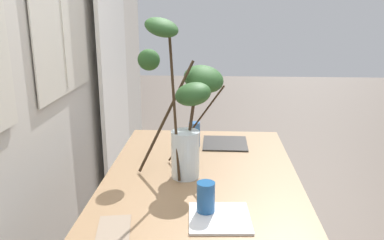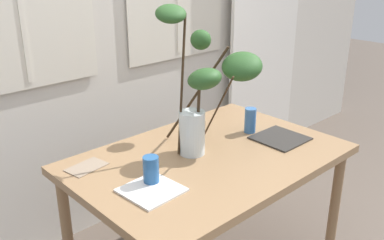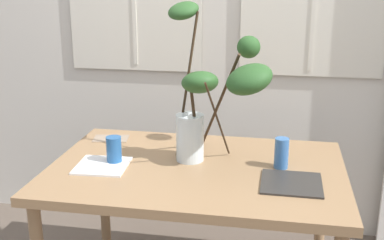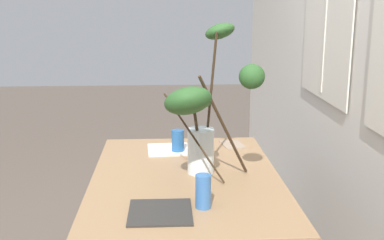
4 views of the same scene
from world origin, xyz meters
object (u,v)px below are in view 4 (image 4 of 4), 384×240
at_px(drinking_glass_blue_left, 178,141).
at_px(plate_square_right, 160,212).
at_px(drinking_glass_blue_right, 203,191).
at_px(plate_square_left, 168,149).
at_px(vase_with_branches, 202,110).
at_px(dining_table, 186,190).

xyz_separation_m(drinking_glass_blue_left, plate_square_right, (0.80, -0.09, -0.06)).
distance_m(drinking_glass_blue_right, plate_square_left, 0.81).
bearing_deg(vase_with_branches, drinking_glass_blue_left, -167.59).
xyz_separation_m(dining_table, plate_square_left, (-0.42, -0.08, 0.08)).
bearing_deg(dining_table, vase_with_branches, 47.12).
xyz_separation_m(dining_table, vase_with_branches, (0.07, 0.07, 0.41)).
height_order(dining_table, plate_square_left, plate_square_left).
relative_size(drinking_glass_blue_left, drinking_glass_blue_right, 0.91).
bearing_deg(drinking_glass_blue_right, plate_square_right, -75.25).
distance_m(vase_with_branches, plate_square_right, 0.53).
xyz_separation_m(plate_square_left, plate_square_right, (0.85, -0.04, -0.00)).
bearing_deg(vase_with_branches, plate_square_left, -162.83).
bearing_deg(drinking_glass_blue_right, drinking_glass_blue_left, -173.89).
relative_size(dining_table, drinking_glass_blue_right, 9.52).
height_order(drinking_glass_blue_left, plate_square_left, drinking_glass_blue_left).
bearing_deg(dining_table, plate_square_right, -15.96).
height_order(vase_with_branches, plate_square_right, vase_with_branches).
height_order(vase_with_branches, plate_square_left, vase_with_branches).
bearing_deg(drinking_glass_blue_right, plate_square_left, -170.51).
distance_m(dining_table, vase_with_branches, 0.42).
bearing_deg(plate_square_right, drinking_glass_blue_left, 173.39).
xyz_separation_m(drinking_glass_blue_right, plate_square_left, (-0.80, -0.13, -0.07)).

